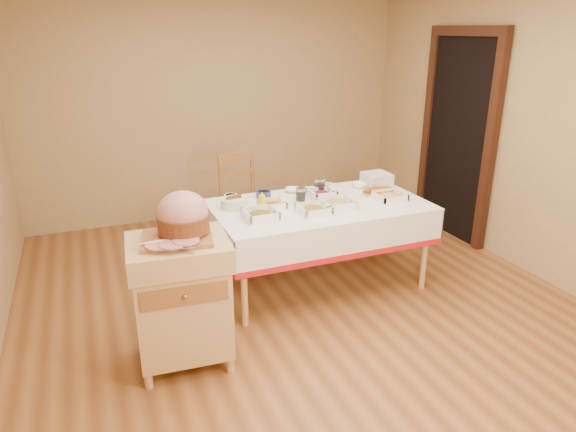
# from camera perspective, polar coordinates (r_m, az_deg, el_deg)

# --- Properties ---
(room_shell) EXTENTS (5.00, 5.00, 5.00)m
(room_shell) POSITION_cam_1_polar(r_m,az_deg,el_deg) (3.87, 1.57, 7.08)
(room_shell) COLOR brown
(room_shell) RESTS_ON ground
(doorway) EXTENTS (0.09, 1.10, 2.20)m
(doorway) POSITION_cam_1_polar(r_m,az_deg,el_deg) (5.82, 18.39, 8.62)
(doorway) COLOR black
(doorway) RESTS_ON ground
(dining_table) EXTENTS (1.82, 1.02, 0.76)m
(dining_table) POSITION_cam_1_polar(r_m,az_deg,el_deg) (4.45, 3.50, -0.61)
(dining_table) COLOR tan
(dining_table) RESTS_ON ground
(butcher_cart) EXTENTS (0.68, 0.58, 0.91)m
(butcher_cart) POSITION_cam_1_polar(r_m,az_deg,el_deg) (3.50, -11.73, -8.60)
(butcher_cart) COLOR tan
(butcher_cart) RESTS_ON ground
(dining_chair) EXTENTS (0.53, 0.52, 0.99)m
(dining_chair) POSITION_cam_1_polar(r_m,az_deg,el_deg) (5.28, -4.85, 1.69)
(dining_chair) COLOR #9A6232
(dining_chair) RESTS_ON ground
(ham_on_board) EXTENTS (0.47, 0.44, 0.31)m
(ham_on_board) POSITION_cam_1_polar(r_m,az_deg,el_deg) (3.33, -11.68, -0.26)
(ham_on_board) COLOR #9A6232
(ham_on_board) RESTS_ON butcher_cart
(serving_dish_a) EXTENTS (0.26, 0.25, 0.11)m
(serving_dish_a) POSITION_cam_1_polar(r_m,az_deg,el_deg) (4.04, -3.07, 0.14)
(serving_dish_a) COLOR white
(serving_dish_a) RESTS_ON dining_table
(serving_dish_b) EXTENTS (0.24, 0.24, 0.10)m
(serving_dish_b) POSITION_cam_1_polar(r_m,az_deg,el_deg) (4.16, 2.90, 0.73)
(serving_dish_b) COLOR white
(serving_dish_b) RESTS_ON dining_table
(serving_dish_c) EXTENTS (0.26, 0.26, 0.11)m
(serving_dish_c) POSITION_cam_1_polar(r_m,az_deg,el_deg) (4.31, 5.47, 1.36)
(serving_dish_c) COLOR white
(serving_dish_c) RESTS_ON dining_table
(serving_dish_d) EXTENTS (0.25, 0.25, 0.09)m
(serving_dish_d) POSITION_cam_1_polar(r_m,az_deg,el_deg) (4.58, 11.19, 2.16)
(serving_dish_d) COLOR white
(serving_dish_d) RESTS_ON dining_table
(serving_dish_e) EXTENTS (0.21, 0.20, 0.10)m
(serving_dish_e) POSITION_cam_1_polar(r_m,az_deg,el_deg) (4.28, -1.75, 1.27)
(serving_dish_e) COLOR white
(serving_dish_e) RESTS_ON dining_table
(serving_dish_f) EXTENTS (0.23, 0.22, 0.10)m
(serving_dish_f) POSITION_cam_1_polar(r_m,az_deg,el_deg) (4.56, 3.79, 2.47)
(serving_dish_f) COLOR white
(serving_dish_f) RESTS_ON dining_table
(small_bowl_left) EXTENTS (0.11, 0.11, 0.05)m
(small_bowl_left) POSITION_cam_1_polar(r_m,az_deg,el_deg) (4.50, -6.39, 2.10)
(small_bowl_left) COLOR white
(small_bowl_left) RESTS_ON dining_table
(small_bowl_mid) EXTENTS (0.13, 0.13, 0.06)m
(small_bowl_mid) POSITION_cam_1_polar(r_m,az_deg,el_deg) (4.56, -2.75, 2.48)
(small_bowl_mid) COLOR navy
(small_bowl_mid) RESTS_ON dining_table
(small_bowl_right) EXTENTS (0.11, 0.11, 0.06)m
(small_bowl_right) POSITION_cam_1_polar(r_m,az_deg,el_deg) (4.79, 4.47, 3.32)
(small_bowl_right) COLOR white
(small_bowl_right) RESTS_ON dining_table
(bowl_white_imported) EXTENTS (0.19, 0.19, 0.04)m
(bowl_white_imported) POSITION_cam_1_polar(r_m,az_deg,el_deg) (4.71, 0.55, 2.89)
(bowl_white_imported) COLOR white
(bowl_white_imported) RESTS_ON dining_table
(bowl_small_imported) EXTENTS (0.17, 0.17, 0.05)m
(bowl_small_imported) POSITION_cam_1_polar(r_m,az_deg,el_deg) (4.89, 7.92, 3.41)
(bowl_small_imported) COLOR white
(bowl_small_imported) RESTS_ON dining_table
(preserve_jar_left) EXTENTS (0.09, 0.09, 0.11)m
(preserve_jar_left) POSITION_cam_1_polar(r_m,az_deg,el_deg) (4.46, 1.43, 2.35)
(preserve_jar_left) COLOR silver
(preserve_jar_left) RESTS_ON dining_table
(preserve_jar_right) EXTENTS (0.11, 0.11, 0.14)m
(preserve_jar_right) POSITION_cam_1_polar(r_m,az_deg,el_deg) (4.67, 3.53, 3.28)
(preserve_jar_right) COLOR silver
(preserve_jar_right) RESTS_ON dining_table
(mustard_bottle) EXTENTS (0.06, 0.06, 0.17)m
(mustard_bottle) POSITION_cam_1_polar(r_m,az_deg,el_deg) (4.18, -2.90, 1.46)
(mustard_bottle) COLOR yellow
(mustard_bottle) RESTS_ON dining_table
(bread_basket) EXTENTS (0.22, 0.22, 0.10)m
(bread_basket) POSITION_cam_1_polar(r_m,az_deg,el_deg) (4.31, -6.01, 1.44)
(bread_basket) COLOR silver
(bread_basket) RESTS_ON dining_table
(plate_stack) EXTENTS (0.24, 0.24, 0.12)m
(plate_stack) POSITION_cam_1_polar(r_m,az_deg,el_deg) (4.99, 9.83, 4.08)
(plate_stack) COLOR white
(plate_stack) RESTS_ON dining_table
(brass_platter) EXTENTS (0.33, 0.24, 0.04)m
(brass_platter) POSITION_cam_1_polar(r_m,az_deg,el_deg) (4.73, 10.16, 2.68)
(brass_platter) COLOR gold
(brass_platter) RESTS_ON dining_table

